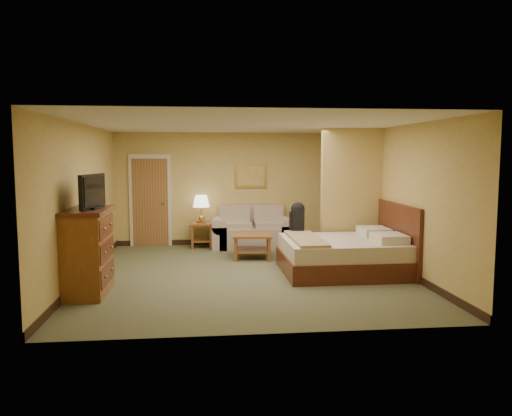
{
  "coord_description": "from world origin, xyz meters",
  "views": [
    {
      "loc": [
        -0.75,
        -8.58,
        2.07
      ],
      "look_at": [
        0.23,
        0.6,
        1.1
      ],
      "focal_mm": 35.0,
      "sensor_mm": 36.0,
      "label": 1
    }
  ],
  "objects": [
    {
      "name": "coffee_table",
      "position": [
        0.23,
        1.33,
        0.36
      ],
      "size": [
        0.84,
        0.84,
        0.5
      ],
      "rotation": [
        0.0,
        0.0,
        -0.09
      ],
      "color": "brown",
      "rests_on": "floor"
    },
    {
      "name": "baseboard",
      "position": [
        0.0,
        2.99,
        0.06
      ],
      "size": [
        5.5,
        0.02,
        0.12
      ],
      "primitive_type": "cube",
      "color": "black",
      "rests_on": "floor"
    },
    {
      "name": "partition",
      "position": [
        2.15,
        0.93,
        1.3
      ],
      "size": [
        1.2,
        0.15,
        2.6
      ],
      "primitive_type": "cube",
      "color": "tan",
      "rests_on": "floor"
    },
    {
      "name": "wall_picture",
      "position": [
        0.36,
        2.97,
        1.6
      ],
      "size": [
        0.73,
        0.04,
        0.57
      ],
      "color": "#B78E3F",
      "rests_on": "back_wall"
    },
    {
      "name": "floor",
      "position": [
        0.0,
        0.0,
        0.0
      ],
      "size": [
        6.0,
        6.0,
        0.0
      ],
      "primitive_type": "plane",
      "color": "#515436",
      "rests_on": "ground"
    },
    {
      "name": "tv",
      "position": [
        -2.38,
        -1.01,
        1.53
      ],
      "size": [
        0.27,
        0.84,
        0.51
      ],
      "rotation": [
        0.0,
        0.0,
        -0.18
      ],
      "color": "black",
      "rests_on": "dresser"
    },
    {
      "name": "back_wall",
      "position": [
        0.0,
        3.0,
        1.3
      ],
      "size": [
        5.5,
        0.02,
        2.6
      ],
      "primitive_type": "cube",
      "color": "tan",
      "rests_on": "floor"
    },
    {
      "name": "backpack",
      "position": [
        1.06,
        0.8,
        0.9
      ],
      "size": [
        0.27,
        0.36,
        0.58
      ],
      "rotation": [
        0.0,
        0.0,
        -0.1
      ],
      "color": "black",
      "rests_on": "bed"
    },
    {
      "name": "table_lamp",
      "position": [
        -0.79,
        2.65,
        1.03
      ],
      "size": [
        0.38,
        0.38,
        0.62
      ],
      "color": "#B58742",
      "rests_on": "side_table"
    },
    {
      "name": "side_table",
      "position": [
        -0.79,
        2.65,
        0.37
      ],
      "size": [
        0.51,
        0.51,
        0.56
      ],
      "color": "brown",
      "rests_on": "floor"
    },
    {
      "name": "right_wall",
      "position": [
        2.75,
        0.0,
        1.3
      ],
      "size": [
        0.02,
        6.0,
        2.6
      ],
      "primitive_type": "cube",
      "color": "tan",
      "rests_on": "floor"
    },
    {
      "name": "left_wall",
      "position": [
        -2.75,
        0.0,
        1.3
      ],
      "size": [
        0.02,
        6.0,
        2.6
      ],
      "primitive_type": "cube",
      "color": "tan",
      "rests_on": "floor"
    },
    {
      "name": "loveseat",
      "position": [
        0.36,
        2.58,
        0.3
      ],
      "size": [
        1.85,
        0.86,
        0.94
      ],
      "color": "tan",
      "rests_on": "floor"
    },
    {
      "name": "ceiling",
      "position": [
        0.0,
        0.0,
        2.6
      ],
      "size": [
        6.0,
        6.0,
        0.0
      ],
      "primitive_type": "plane",
      "rotation": [
        3.14,
        0.0,
        0.0
      ],
      "color": "white",
      "rests_on": "back_wall"
    },
    {
      "name": "door",
      "position": [
        -1.95,
        2.96,
        1.03
      ],
      "size": [
        0.94,
        0.16,
        2.1
      ],
      "color": "beige",
      "rests_on": "floor"
    },
    {
      "name": "dresser",
      "position": [
        -2.48,
        -1.01,
        0.65
      ],
      "size": [
        0.63,
        1.2,
        1.28
      ],
      "color": "brown",
      "rests_on": "floor"
    },
    {
      "name": "bed",
      "position": [
        1.81,
        -0.1,
        0.33
      ],
      "size": [
        2.22,
        1.88,
        1.22
      ],
      "color": "#461C10",
      "rests_on": "floor"
    }
  ]
}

